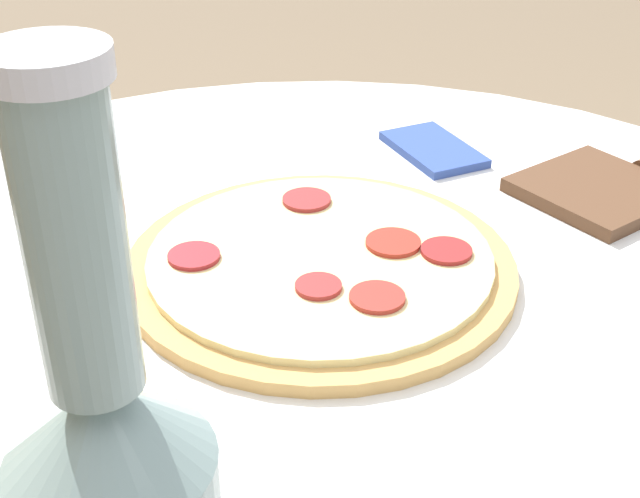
# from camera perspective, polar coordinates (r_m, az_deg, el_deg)

# --- Properties ---
(pizza) EXTENTS (0.29, 0.29, 0.02)m
(pizza) POSITION_cam_1_polar(r_m,az_deg,el_deg) (0.65, 0.03, -0.93)
(pizza) COLOR tan
(pizza) RESTS_ON table
(pizza_paddle) EXTENTS (0.17, 0.24, 0.02)m
(pizza_paddle) POSITION_cam_1_polar(r_m,az_deg,el_deg) (0.81, 18.64, 4.14)
(pizza_paddle) COLOR brown
(pizza_paddle) RESTS_ON table
(napkin) EXTENTS (0.11, 0.09, 0.01)m
(napkin) POSITION_cam_1_polar(r_m,az_deg,el_deg) (0.84, 7.26, 6.36)
(napkin) COLOR #334C99
(napkin) RESTS_ON table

